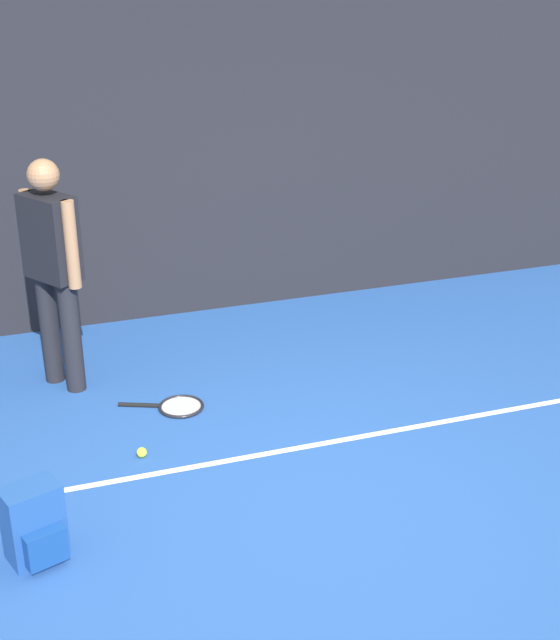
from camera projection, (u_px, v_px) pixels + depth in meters
name	position (u px, v px, depth m)	size (l,w,h in m)	color
ground_plane	(301.00, 499.00, 5.30)	(12.00, 12.00, 0.00)	#234C93
back_fence	(181.00, 162.00, 7.36)	(10.00, 0.10, 2.67)	black
court_line	(273.00, 452.00, 5.77)	(9.00, 0.05, 0.00)	white
tennis_player	(53.00, 262.00, 6.23)	(0.41, 0.45, 1.70)	black
tennis_racket	(177.00, 406.00, 6.30)	(0.63, 0.42, 0.03)	black
backpack	(35.00, 525.00, 4.73)	(0.35, 0.35, 0.44)	#1E478C
tennis_ball_near_player	(142.00, 452.00, 5.71)	(0.07, 0.07, 0.07)	#CCE033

